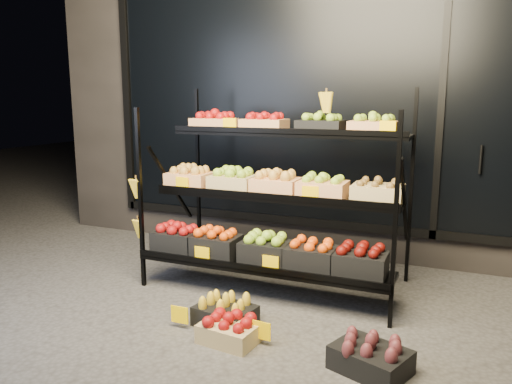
% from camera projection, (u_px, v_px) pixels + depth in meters
% --- Properties ---
extents(ground, '(24.00, 24.00, 0.00)m').
position_uv_depth(ground, '(245.00, 313.00, 3.70)').
color(ground, '#514F4C').
rests_on(ground, ground).
extents(building, '(6.00, 2.08, 3.50)m').
position_uv_depth(building, '(336.00, 82.00, 5.72)').
color(building, '#2D2826').
rests_on(building, ground).
extents(display_rack, '(2.18, 1.02, 1.74)m').
position_uv_depth(display_rack, '(273.00, 195.00, 4.10)').
color(display_rack, black).
rests_on(display_rack, ground).
extents(tag_floor_a, '(0.13, 0.01, 0.12)m').
position_uv_depth(tag_floor_a, '(180.00, 320.00, 3.45)').
color(tag_floor_a, '#FFC800').
rests_on(tag_floor_a, ground).
extents(tag_floor_b, '(0.13, 0.01, 0.12)m').
position_uv_depth(tag_floor_b, '(261.00, 336.00, 3.22)').
color(tag_floor_b, '#FFC800').
rests_on(tag_floor_b, ground).
extents(floor_crate_midleft, '(0.44, 0.35, 0.20)m').
position_uv_depth(floor_crate_midleft, '(225.00, 312.00, 3.50)').
color(floor_crate_midleft, black).
rests_on(floor_crate_midleft, ground).
extents(floor_crate_midright, '(0.40, 0.31, 0.19)m').
position_uv_depth(floor_crate_midright, '(229.00, 329.00, 3.25)').
color(floor_crate_midright, tan).
rests_on(floor_crate_midright, ground).
extents(floor_crate_right, '(0.50, 0.44, 0.21)m').
position_uv_depth(floor_crate_right, '(371.00, 356.00, 2.90)').
color(floor_crate_right, black).
rests_on(floor_crate_right, ground).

